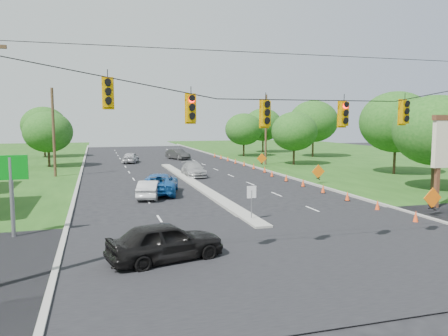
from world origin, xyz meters
name	(u,v)px	position (x,y,z in m)	size (l,w,h in m)	color
ground	(298,251)	(0.00, 0.00, 0.00)	(160.00, 160.00, 0.00)	black
cross_street	(298,251)	(0.00, 0.00, 0.00)	(160.00, 14.00, 0.02)	black
curb_left	(80,176)	(-10.10, 30.00, 0.00)	(0.25, 110.00, 0.16)	gray
curb_right	(262,170)	(10.10, 30.00, 0.00)	(0.25, 110.00, 0.16)	gray
median	(195,184)	(0.00, 21.00, 0.00)	(1.00, 34.00, 0.18)	gray
median_sign	(252,196)	(0.00, 6.00, 1.46)	(0.55, 0.06, 2.05)	gray
signal_span	(310,140)	(-0.05, -1.00, 4.97)	(25.60, 0.32, 9.00)	#422D1C
utility_pole_far_left	(54,133)	(-12.50, 30.00, 4.50)	(0.28, 0.28, 9.00)	#422D1C
utility_pole_far_right	(266,130)	(12.50, 35.00, 4.50)	(0.28, 0.28, 9.00)	#422D1C
cone_0	(416,217)	(8.80, 3.00, 0.35)	(0.32, 0.32, 0.70)	#F54B1A
cone_1	(377,205)	(8.80, 6.50, 0.35)	(0.32, 0.32, 0.70)	#F54B1A
cone_2	(347,196)	(8.80, 10.00, 0.35)	(0.32, 0.32, 0.70)	#F54B1A
cone_3	(323,189)	(8.80, 13.50, 0.35)	(0.32, 0.32, 0.70)	#F54B1A
cone_4	(303,183)	(8.80, 17.00, 0.35)	(0.32, 0.32, 0.70)	#F54B1A
cone_5	(286,178)	(8.80, 20.50, 0.35)	(0.32, 0.32, 0.70)	#F54B1A
cone_6	(272,173)	(8.80, 24.00, 0.35)	(0.32, 0.32, 0.70)	#F54B1A
cone_7	(265,169)	(9.40, 27.50, 0.35)	(0.32, 0.32, 0.70)	#F54B1A
cone_8	(254,166)	(9.40, 31.00, 0.35)	(0.32, 0.32, 0.70)	#F54B1A
cone_9	(244,163)	(9.40, 34.50, 0.35)	(0.32, 0.32, 0.70)	#F54B1A
cone_10	(235,161)	(9.40, 38.00, 0.35)	(0.32, 0.32, 0.70)	#F54B1A
cone_11	(228,159)	(9.40, 41.50, 0.35)	(0.32, 0.32, 0.70)	#F54B1A
cone_12	(221,157)	(9.40, 45.00, 0.35)	(0.32, 0.32, 0.70)	#F54B1A
cone_13	(215,155)	(9.40, 48.50, 0.35)	(0.32, 0.32, 0.70)	#F54B1A
work_sign_0	(432,199)	(10.80, 4.00, 1.09)	(1.27, 0.58, 1.37)	black
work_sign_1	(318,172)	(10.80, 18.00, 1.09)	(1.27, 0.58, 1.37)	black
work_sign_2	(262,159)	(10.80, 32.00, 1.09)	(1.27, 0.58, 1.37)	black
tree_5	(48,132)	(-14.00, 40.00, 4.34)	(5.88, 5.88, 6.86)	black
tree_6	(44,125)	(-16.00, 55.00, 4.96)	(6.72, 6.72, 7.84)	black
tree_7	(435,130)	(18.00, 12.00, 4.96)	(6.72, 6.72, 7.84)	black
tree_8	(396,122)	(22.00, 22.00, 5.58)	(7.56, 7.56, 8.82)	black
tree_9	(294,131)	(16.00, 34.00, 4.34)	(5.88, 5.88, 6.86)	black
tree_10	(313,121)	(24.00, 44.00, 5.58)	(7.56, 7.56, 8.82)	black
tree_11	(263,125)	(20.00, 55.00, 4.96)	(6.72, 6.72, 7.84)	black
tree_12	(244,129)	(14.00, 48.00, 4.34)	(5.88, 5.88, 6.86)	black
black_sedan	(166,241)	(-5.83, 0.31, 0.82)	(1.94, 4.83, 1.64)	black
white_sedan	(149,189)	(-4.74, 15.13, 0.67)	(1.43, 4.09, 1.35)	silver
blue_pickup	(160,184)	(-3.75, 16.81, 0.81)	(2.70, 5.86, 1.63)	#1A59A7
silver_car_far	(194,169)	(1.15, 26.58, 0.71)	(1.99, 4.90, 1.42)	#A0A0A0
silver_car_oncoming	(131,157)	(-3.95, 42.89, 0.73)	(1.72, 4.28, 1.46)	#B0AEB3
dark_car_receding	(178,154)	(3.12, 46.32, 0.76)	(1.61, 4.62, 1.52)	#2A2A2A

